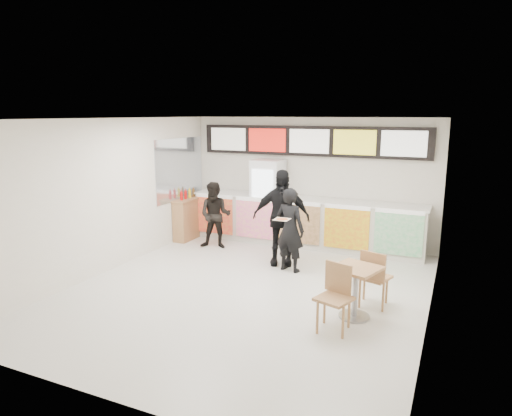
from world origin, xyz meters
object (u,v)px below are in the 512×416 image
Objects in this scene: customer_mid at (281,218)px; cafe_table at (356,283)px; customer_left at (215,215)px; drinks_fridge at (268,201)px; condiment_ledge at (188,218)px; service_counter at (304,222)px; customer_main at (290,230)px.

customer_mid reaches higher than cafe_table.
customer_mid is (1.81, -0.47, 0.22)m from customer_left.
drinks_fridge reaches higher than condiment_ledge.
customer_mid is at bearing -90.14° from service_counter.
service_counter is at bearing 12.68° from condiment_ledge.
drinks_fridge is 4.51m from cafe_table.
customer_main is at bearing -61.75° from customer_mid.
customer_mid is at bearing -58.33° from drinks_fridge.
customer_mid is (-0.31, 0.32, 0.15)m from customer_main.
customer_left is (-1.81, -1.02, 0.20)m from service_counter.
customer_left is 1.11m from condiment_ledge.
customer_left reaches higher than service_counter.
cafe_table is at bearing -60.15° from service_counter.
customer_main is 2.26m from customer_left.
customer_main is 1.37× the size of condiment_ledge.
condiment_ledge is at bearing 146.75° from customer_mid.
customer_mid is at bearing -16.96° from condiment_ledge.
cafe_table is at bearing 147.11° from customer_main.
service_counter reaches higher than cafe_table.
customer_left reaches higher than condiment_ledge.
drinks_fridge is at bearing 34.36° from customer_left.
customer_main is (1.24, -1.83, -0.16)m from drinks_fridge.
drinks_fridge is 2.22m from customer_main.
condiment_ledge is (-2.82, 0.86, -0.47)m from customer_mid.
condiment_ledge reaches higher than service_counter.
condiment_ledge reaches higher than cafe_table.
service_counter is at bearing -0.99° from drinks_fridge.
cafe_table is 1.40× the size of condiment_ledge.
cafe_table is at bearing -60.65° from customer_mid.
customer_mid is at bearing -30.08° from customer_left.
customer_left is 4.47m from cafe_table.
drinks_fridge is at bearing 148.00° from cafe_table.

